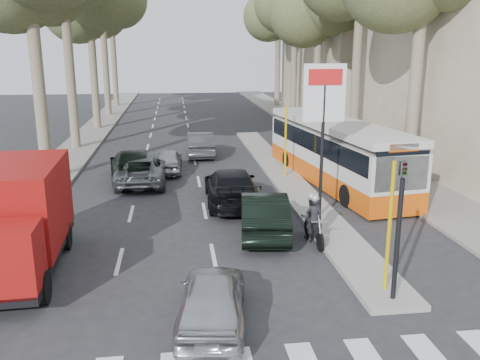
{
  "coord_description": "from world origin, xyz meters",
  "views": [
    {
      "loc": [
        -1.93,
        -12.27,
        6.12
      ],
      "look_at": [
        0.28,
        4.92,
        1.6
      ],
      "focal_mm": 38.0,
      "sensor_mm": 36.0,
      "label": 1
    }
  ],
  "objects_px": {
    "silver_hatchback": "(212,300)",
    "city_bus": "(335,150)",
    "motorcycle": "(312,219)",
    "red_truck": "(18,218)",
    "dark_hatchback": "(264,213)"
  },
  "relations": [
    {
      "from": "silver_hatchback",
      "to": "red_truck",
      "type": "distance_m",
      "value": 6.28
    },
    {
      "from": "red_truck",
      "to": "city_bus",
      "type": "height_order",
      "value": "red_truck"
    },
    {
      "from": "dark_hatchback",
      "to": "motorcycle",
      "type": "xyz_separation_m",
      "value": [
        1.44,
        -0.88,
        0.02
      ]
    },
    {
      "from": "dark_hatchback",
      "to": "red_truck",
      "type": "distance_m",
      "value": 7.62
    },
    {
      "from": "silver_hatchback",
      "to": "city_bus",
      "type": "xyz_separation_m",
      "value": [
        6.6,
        11.88,
        0.91
      ]
    },
    {
      "from": "dark_hatchback",
      "to": "city_bus",
      "type": "distance_m",
      "value": 7.65
    },
    {
      "from": "silver_hatchback",
      "to": "dark_hatchback",
      "type": "relative_size",
      "value": 0.85
    },
    {
      "from": "dark_hatchback",
      "to": "city_bus",
      "type": "xyz_separation_m",
      "value": [
        4.42,
        6.19,
        0.82
      ]
    },
    {
      "from": "silver_hatchback",
      "to": "city_bus",
      "type": "distance_m",
      "value": 13.63
    },
    {
      "from": "silver_hatchback",
      "to": "red_truck",
      "type": "relative_size",
      "value": 0.65
    },
    {
      "from": "red_truck",
      "to": "city_bus",
      "type": "xyz_separation_m",
      "value": [
        11.68,
        8.32,
        -0.04
      ]
    },
    {
      "from": "silver_hatchback",
      "to": "motorcycle",
      "type": "height_order",
      "value": "motorcycle"
    },
    {
      "from": "silver_hatchback",
      "to": "city_bus",
      "type": "bearing_deg",
      "value": -111.37
    },
    {
      "from": "silver_hatchback",
      "to": "city_bus",
      "type": "height_order",
      "value": "city_bus"
    },
    {
      "from": "dark_hatchback",
      "to": "red_truck",
      "type": "xyz_separation_m",
      "value": [
        -7.26,
        -2.12,
        0.86
      ]
    }
  ]
}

